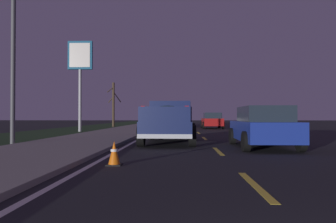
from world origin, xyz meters
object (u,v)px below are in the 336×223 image
object	(u,v)px
sedan_silver	(176,120)
street_light_near	(20,15)
pickup_truck	(170,121)
bare_tree_far	(113,104)
sedan_tan	(178,120)
sedan_blue	(263,127)
traffic_cone_near	(114,153)
sedan_red	(212,120)
gas_price_sign	(80,64)

from	to	relation	value
sedan_silver	street_light_near	bearing A→B (deg)	164.64
pickup_truck	bare_tree_far	bearing A→B (deg)	17.76
sedan_silver	sedan_tan	world-z (taller)	same
pickup_truck	street_light_near	xyz separation A→B (m)	(-1.78, 5.92, 4.25)
sedan_blue	traffic_cone_near	world-z (taller)	sedan_blue
sedan_silver	sedan_tan	bearing A→B (deg)	-1.18
sedan_blue	sedan_tan	bearing A→B (deg)	6.80
traffic_cone_near	sedan_silver	bearing A→B (deg)	-2.35
bare_tree_far	pickup_truck	bearing A→B (deg)	-162.24
pickup_truck	traffic_cone_near	size ratio (longest dim) A/B	9.46
sedan_red	bare_tree_far	distance (m)	12.21
gas_price_sign	sedan_blue	bearing A→B (deg)	-138.98
sedan_silver	sedan_red	size ratio (longest dim) A/B	1.01
sedan_silver	gas_price_sign	xyz separation A→B (m)	(-9.39, 7.29, 4.49)
pickup_truck	traffic_cone_near	distance (m)	6.85
sedan_blue	sedan_silver	size ratio (longest dim) A/B	1.00
sedan_red	traffic_cone_near	xyz separation A→B (m)	(-24.21, 4.65, -0.50)
street_light_near	bare_tree_far	size ratio (longest dim) A/B	1.72
sedan_red	street_light_near	size ratio (longest dim) A/B	0.50
pickup_truck	gas_price_sign	xyz separation A→B (m)	(10.35, 7.30, 4.30)
gas_price_sign	traffic_cone_near	size ratio (longest dim) A/B	12.09
bare_tree_far	traffic_cone_near	distance (m)	30.23
sedan_blue	sedan_red	size ratio (longest dim) A/B	1.00
pickup_truck	street_light_near	bearing A→B (deg)	106.73
pickup_truck	bare_tree_far	world-z (taller)	bare_tree_far
pickup_truck	sedan_red	distance (m)	17.84
sedan_tan	street_light_near	world-z (taller)	street_light_near
sedan_red	traffic_cone_near	bearing A→B (deg)	169.13
pickup_truck	sedan_silver	xyz separation A→B (m)	(19.74, 0.01, -0.20)
pickup_truck	sedan_red	world-z (taller)	pickup_truck
sedan_tan	sedan_red	bearing A→B (deg)	-159.59
traffic_cone_near	pickup_truck	bearing A→B (deg)	-9.25
bare_tree_far	sedan_silver	bearing A→B (deg)	-112.56
traffic_cone_near	gas_price_sign	bearing A→B (deg)	19.97
sedan_red	sedan_silver	bearing A→B (deg)	57.58
gas_price_sign	traffic_cone_near	distance (m)	18.84
sedan_red	street_light_near	xyz separation A→B (m)	(-19.26, 9.48, 4.45)
pickup_truck	sedan_blue	world-z (taller)	pickup_truck
gas_price_sign	sedan_red	bearing A→B (deg)	-56.70
pickup_truck	bare_tree_far	distance (m)	23.96
pickup_truck	bare_tree_far	size ratio (longest dim) A/B	1.08
sedan_tan	sedan_red	world-z (taller)	same
sedan_blue	bare_tree_far	xyz separation A→B (m)	(24.91, 10.86, 1.86)
bare_tree_far	traffic_cone_near	size ratio (longest dim) A/B	8.79
street_light_near	gas_price_sign	bearing A→B (deg)	6.49
sedan_blue	sedan_tan	world-z (taller)	same
sedan_blue	sedan_silver	bearing A→B (deg)	9.28
pickup_truck	traffic_cone_near	bearing A→B (deg)	170.75
gas_price_sign	sedan_silver	bearing A→B (deg)	-37.82
sedan_tan	street_light_near	xyz separation A→B (m)	(-28.45, 6.05, 4.45)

